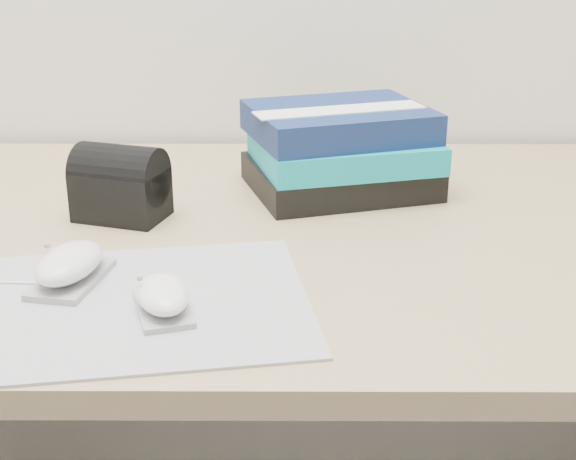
{
  "coord_description": "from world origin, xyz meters",
  "views": [
    {
      "loc": [
        -0.08,
        0.59,
        1.11
      ],
      "look_at": [
        -0.09,
        1.46,
        0.77
      ],
      "focal_mm": 50.0,
      "sensor_mm": 36.0,
      "label": 1
    }
  ],
  "objects_px": {
    "mouse_rear": "(70,265)",
    "book_stack": "(341,150)",
    "desk": "(346,355)",
    "mouse_front": "(163,296)",
    "pouch": "(120,183)"
  },
  "relations": [
    {
      "from": "book_stack",
      "to": "pouch",
      "type": "distance_m",
      "value": 0.32
    },
    {
      "from": "desk",
      "to": "mouse_rear",
      "type": "bearing_deg",
      "value": -142.45
    },
    {
      "from": "mouse_front",
      "to": "pouch",
      "type": "relative_size",
      "value": 0.8
    },
    {
      "from": "desk",
      "to": "pouch",
      "type": "height_order",
      "value": "pouch"
    },
    {
      "from": "desk",
      "to": "mouse_rear",
      "type": "xyz_separation_m",
      "value": [
        -0.33,
        -0.25,
        0.26
      ]
    },
    {
      "from": "book_stack",
      "to": "desk",
      "type": "bearing_deg",
      "value": -82.42
    },
    {
      "from": "desk",
      "to": "mouse_rear",
      "type": "distance_m",
      "value": 0.49
    },
    {
      "from": "book_stack",
      "to": "pouch",
      "type": "height_order",
      "value": "book_stack"
    },
    {
      "from": "desk",
      "to": "mouse_front",
      "type": "distance_m",
      "value": 0.46
    },
    {
      "from": "mouse_rear",
      "to": "book_stack",
      "type": "height_order",
      "value": "book_stack"
    },
    {
      "from": "pouch",
      "to": "mouse_rear",
      "type": "bearing_deg",
      "value": -94.07
    },
    {
      "from": "mouse_rear",
      "to": "mouse_front",
      "type": "xyz_separation_m",
      "value": [
        0.11,
        -0.07,
        -0.0
      ]
    },
    {
      "from": "desk",
      "to": "mouse_front",
      "type": "height_order",
      "value": "mouse_front"
    },
    {
      "from": "mouse_rear",
      "to": "pouch",
      "type": "relative_size",
      "value": 0.91
    },
    {
      "from": "desk",
      "to": "mouse_rear",
      "type": "relative_size",
      "value": 13.26
    }
  ]
}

